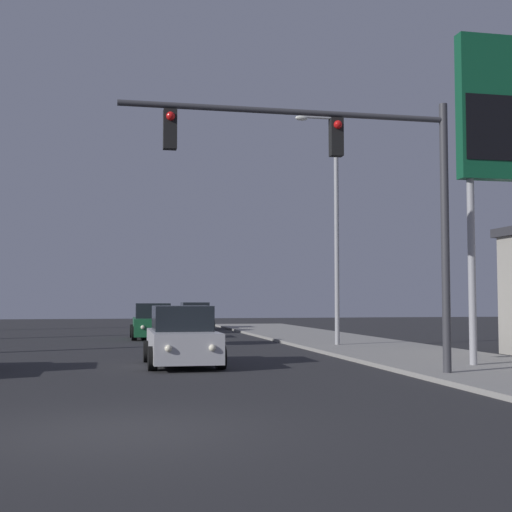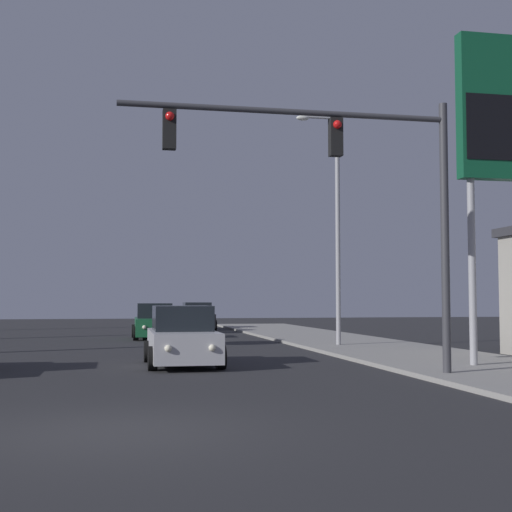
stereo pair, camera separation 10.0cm
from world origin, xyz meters
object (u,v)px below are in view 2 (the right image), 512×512
car_green (154,323)px  car_black (197,317)px  street_lamp (334,216)px  gas_station_sign (493,125)px  traffic_light_mast (354,176)px  car_silver (182,338)px

car_green → car_black: size_ratio=1.00×
car_green → street_lamp: 11.03m
car_black → gas_station_sign: gas_station_sign is taller
car_green → car_black: (3.12, 9.56, 0.00)m
street_lamp → car_green: bearing=130.0°
gas_station_sign → street_lamp: bearing=101.1°
traffic_light_mast → gas_station_sign: size_ratio=0.88×
car_green → car_black: bearing=-107.1°
car_silver → street_lamp: size_ratio=0.48×
traffic_light_mast → street_lamp: bearing=74.9°
traffic_light_mast → car_green: bearing=101.2°
car_black → gas_station_sign: bearing=101.7°
car_green → street_lamp: bearing=131.0°
car_silver → traffic_light_mast: (3.61, -4.40, 4.00)m
street_lamp → car_silver: bearing=-136.2°
car_green → street_lamp: (6.51, -7.76, 4.36)m
car_silver → street_lamp: street_lamp is taller
traffic_light_mast → gas_station_sign: 5.26m
car_silver → traffic_light_mast: traffic_light_mast is taller
gas_station_sign → car_green: bearing=116.4°
car_black → car_silver: same height
car_black → traffic_light_mast: bearing=91.7°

